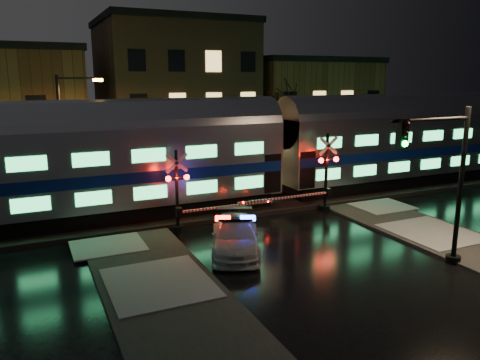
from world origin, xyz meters
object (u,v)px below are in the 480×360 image
(traffic_light, at_px, (443,185))
(streetlight, at_px, (66,133))
(crossing_signal_right, at_px, (321,181))
(crossing_signal_left, at_px, (185,198))
(police_car, at_px, (235,236))

(traffic_light, distance_m, streetlight, 19.05)
(crossing_signal_right, xyz_separation_m, crossing_signal_left, (-7.64, -0.01, -0.15))
(police_car, distance_m, streetlight, 12.02)
(crossing_signal_left, distance_m, streetlight, 8.47)
(crossing_signal_left, distance_m, traffic_light, 11.12)
(crossing_signal_right, bearing_deg, police_car, -152.86)
(traffic_light, relative_size, streetlight, 0.84)
(police_car, distance_m, traffic_light, 8.33)
(crossing_signal_left, relative_size, traffic_light, 0.91)
(crossing_signal_right, relative_size, traffic_light, 0.99)
(police_car, xyz_separation_m, crossing_signal_right, (6.58, 3.37, 1.08))
(police_car, distance_m, crossing_signal_left, 3.65)
(streetlight, bearing_deg, traffic_light, -51.37)
(crossing_signal_right, distance_m, streetlight, 14.08)
(crossing_signal_left, relative_size, streetlight, 0.76)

